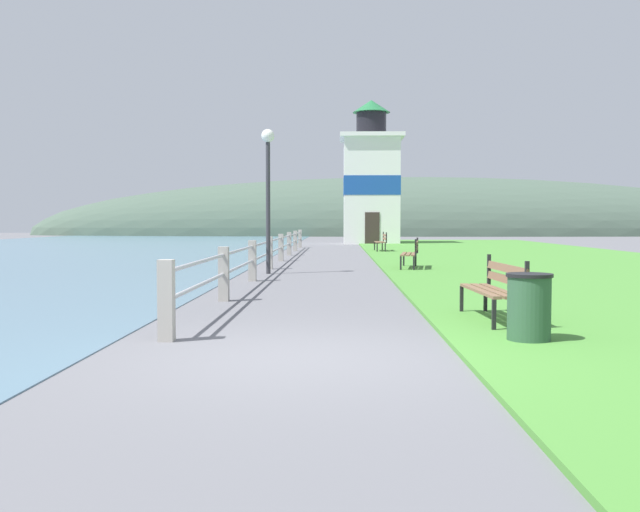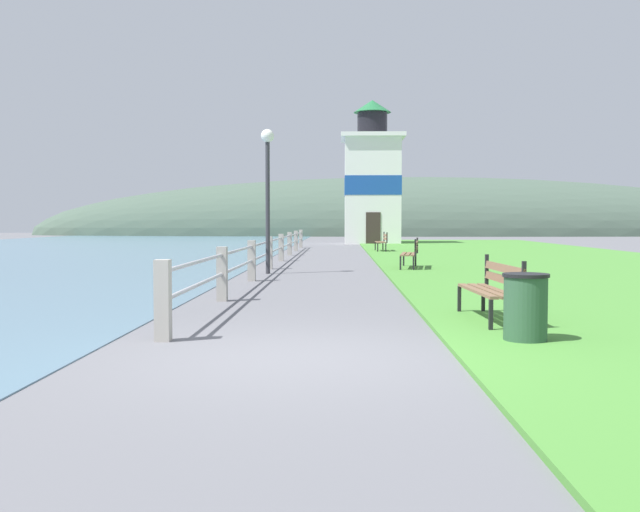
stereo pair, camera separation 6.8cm
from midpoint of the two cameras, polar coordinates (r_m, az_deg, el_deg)
The scene contains 10 objects.
ground_plane at distance 7.64m, azimuth -1.97°, elevation -8.13°, with size 160.00×160.00×0.00m, color slate.
grass_verge at distance 26.88m, azimuth 17.28°, elevation -0.35°, with size 12.00×55.05×0.06m.
seawall_railing at distance 23.70m, azimuth -3.48°, elevation 0.68°, with size 0.18×30.38×0.99m.
park_bench_near at distance 10.33m, azimuth 13.88°, elevation -2.33°, with size 0.56×1.93×0.94m.
park_bench_midway at distance 21.36m, azimuth 7.42°, elevation 0.34°, with size 0.73×2.01×0.94m.
park_bench_far at distance 33.45m, azimuth 5.07°, elevation 1.23°, with size 0.50×1.75×0.94m.
lighthouse at distance 45.98m, azimuth 4.23°, elevation 5.91°, with size 4.00×4.00×9.16m.
trash_bin at distance 8.68m, azimuth 16.33°, elevation -4.10°, with size 0.54×0.54×0.84m.
lamp_post at distance 19.66m, azimuth -4.12°, elevation 6.56°, with size 0.36×0.36×3.96m.
distant_hillside at distance 74.59m, azimuth 7.41°, elevation 1.67°, with size 80.00×16.00×12.00m.
Camera 2 is at (0.51, -7.49, 1.45)m, focal length 40.00 mm.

